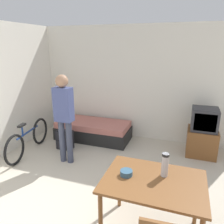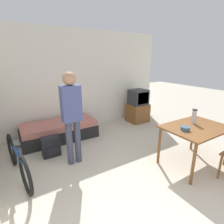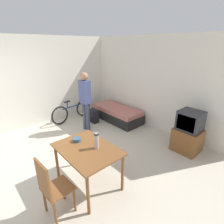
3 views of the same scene
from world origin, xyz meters
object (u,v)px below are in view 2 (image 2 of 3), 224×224
(mate_bowl, at_px, (185,129))
(backpack, at_px, (51,147))
(daybed, at_px, (60,131))
(person_standing, at_px, (72,112))
(bicycle, at_px, (18,161))
(thermos_flask, at_px, (194,115))
(tv, at_px, (138,107))
(dining_table, at_px, (195,131))

(mate_bowl, relative_size, backpack, 0.35)
(daybed, distance_m, mate_bowl, 2.92)
(mate_bowl, bearing_deg, person_standing, 141.83)
(daybed, xyz_separation_m, person_standing, (-0.05, -1.20, 0.80))
(daybed, xyz_separation_m, bicycle, (-1.00, -1.14, 0.10))
(bicycle, bearing_deg, thermos_flask, -21.42)
(tv, relative_size, person_standing, 0.59)
(tv, xyz_separation_m, person_standing, (-2.54, -1.19, 0.54))
(tv, bearing_deg, mate_bowl, -112.05)
(daybed, bearing_deg, person_standing, -92.27)
(tv, relative_size, dining_table, 0.89)
(tv, xyz_separation_m, bicycle, (-3.50, -1.13, -0.16))
(daybed, relative_size, backpack, 4.25)
(bicycle, distance_m, thermos_flask, 3.22)
(tv, bearing_deg, bicycle, -162.12)
(tv, height_order, mate_bowl, tv)
(person_standing, bearing_deg, thermos_flask, -28.81)
(person_standing, bearing_deg, bicycle, 176.31)
(thermos_flask, bearing_deg, person_standing, 151.19)
(tv, xyz_separation_m, dining_table, (-0.66, -2.41, 0.20))
(dining_table, xyz_separation_m, mate_bowl, (-0.32, -0.01, 0.13))
(dining_table, xyz_separation_m, bicycle, (-2.84, 1.28, -0.36))
(bicycle, distance_m, mate_bowl, 2.87)
(backpack, bearing_deg, daybed, 62.28)
(person_standing, xyz_separation_m, backpack, (-0.33, 0.49, -0.81))
(tv, distance_m, person_standing, 2.86)
(daybed, relative_size, mate_bowl, 12.24)
(tv, height_order, bicycle, tv)
(dining_table, bearing_deg, bicycle, 155.69)
(daybed, height_order, tv, tv)
(thermos_flask, bearing_deg, mate_bowl, -162.04)
(tv, distance_m, thermos_flask, 2.39)
(mate_bowl, bearing_deg, thermos_flask, 17.96)
(dining_table, bearing_deg, daybed, 127.15)
(person_standing, height_order, mate_bowl, person_standing)
(tv, distance_m, mate_bowl, 2.63)
(bicycle, relative_size, person_standing, 0.91)
(daybed, height_order, thermos_flask, thermos_flask)
(dining_table, distance_m, backpack, 2.83)
(thermos_flask, xyz_separation_m, backpack, (-2.31, 1.58, -0.72))
(bicycle, relative_size, backpack, 3.75)
(dining_table, xyz_separation_m, person_standing, (-1.88, 1.22, 0.34))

